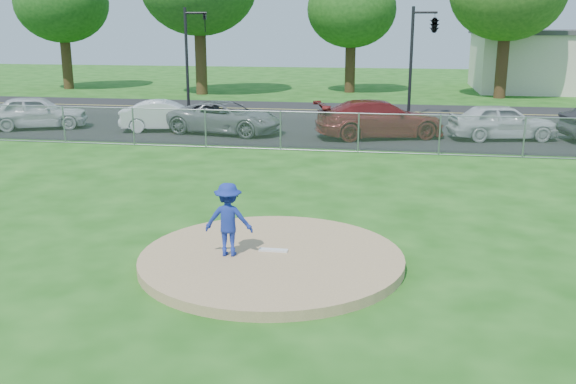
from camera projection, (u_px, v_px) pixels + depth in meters
name	position (u px, v px, depth m)	size (l,w,h in m)	color
ground	(326.00, 163.00, 22.68)	(120.00, 120.00, 0.00)	#174F11
pitchers_mound	(272.00, 259.00, 13.12)	(5.40, 5.40, 0.20)	tan
pitching_rubber	(273.00, 250.00, 13.28)	(0.60, 0.15, 0.04)	white
chain_link_fence	(332.00, 132.00, 24.40)	(40.00, 0.06, 1.50)	gray
parking_lot	(342.00, 132.00, 28.88)	(50.00, 8.00, 0.01)	black
street	(354.00, 111.00, 36.02)	(60.00, 7.00, 0.01)	black
traffic_signal_left	(191.00, 50.00, 34.69)	(1.28, 0.20, 5.60)	black
traffic_signal_center	(432.00, 27.00, 32.30)	(1.42, 2.48, 5.60)	black
pitcher	(229.00, 219.00, 12.90)	(0.97, 0.56, 1.50)	navy
traffic_cone	(178.00, 126.00, 28.70)	(0.33, 0.33, 0.64)	#D74C0B
parked_car_silver	(36.00, 112.00, 29.76)	(1.81, 4.50, 1.53)	silver
parked_car_white	(167.00, 116.00, 29.21)	(1.44, 4.14, 1.36)	silver
parked_car_gray	(226.00, 117.00, 28.51)	(2.34, 5.07, 1.41)	slate
parked_car_darkred	(380.00, 119.00, 27.41)	(2.24, 5.51, 1.60)	maroon
parked_car_pearl	(502.00, 121.00, 27.00)	(1.78, 4.43, 1.51)	silver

